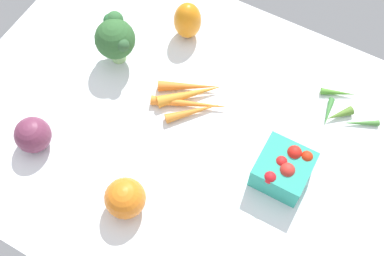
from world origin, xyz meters
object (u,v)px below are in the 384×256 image
okra_pile (341,110)px  bell_pepper_orange (188,21)px  red_onion_center (33,135)px  heirloom_tomato_orange (125,198)px  carrot_bunch (191,98)px  berry_basket (283,170)px  broccoli_head (115,38)px

okra_pile → bell_pepper_orange: bearing=-3.7°
red_onion_center → heirloom_tomato_orange: 24.09cm
heirloom_tomato_orange → carrot_bunch: bearing=-88.3°
berry_basket → bell_pepper_orange: bearing=-33.8°
okra_pile → broccoli_head: (50.26, 10.99, 6.25)cm
red_onion_center → broccoli_head: 27.45cm
okra_pile → heirloom_tomato_orange: size_ratio=1.81×
berry_basket → red_onion_center: bearing=20.2°
berry_basket → bell_pepper_orange: size_ratio=1.05×
berry_basket → broccoli_head: (45.11, -9.49, 3.42)cm
okra_pile → carrot_bunch: (29.96, 13.28, 0.40)cm
bell_pepper_orange → berry_basket: bearing=146.2°
okra_pile → carrot_bunch: size_ratio=0.81×
red_onion_center → broccoli_head: size_ratio=0.65×
berry_basket → heirloom_tomato_orange: size_ratio=1.27×
berry_basket → okra_pile: bearing=-104.1°
berry_basket → bell_pepper_orange: bell_pepper_orange is taller
bell_pepper_orange → okra_pile: (-39.57, 2.58, -4.07)cm
heirloom_tomato_orange → broccoli_head: (21.12, -29.52, 3.04)cm
bell_pepper_orange → red_onion_center: bearing=71.6°
red_onion_center → broccoli_head: (-2.85, -27.11, 3.30)cm
berry_basket → broccoli_head: size_ratio=0.89×
heirloom_tomato_orange → broccoli_head: size_ratio=0.70×
red_onion_center → carrot_bunch: bearing=-133.0°
okra_pile → carrot_bunch: bearing=23.9°
carrot_bunch → broccoli_head: 21.25cm
okra_pile → berry_basket: bearing=75.9°
bell_pepper_orange → broccoli_head: (10.70, 13.57, 2.18)cm
berry_basket → broccoli_head: 46.23cm
bell_pepper_orange → red_onion_center: bell_pepper_orange is taller
okra_pile → carrot_bunch: 32.78cm
bell_pepper_orange → okra_pile: size_ratio=0.67×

